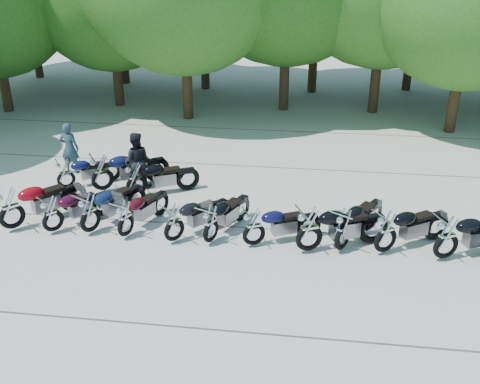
# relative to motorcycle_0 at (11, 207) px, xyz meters

# --- Properties ---
(ground) EXTENTS (90.00, 90.00, 0.00)m
(ground) POSITION_rel_motorcycle_0_xyz_m (6.22, -0.53, -0.72)
(ground) COLOR #AAA399
(ground) RESTS_ON ground
(motorcycle_0) EXTENTS (2.26, 2.41, 1.43)m
(motorcycle_0) POSITION_rel_motorcycle_0_xyz_m (0.00, 0.00, 0.00)
(motorcycle_0) COLOR maroon
(motorcycle_0) RESTS_ON ground
(motorcycle_1) EXTENTS (1.86, 2.10, 1.22)m
(motorcycle_1) POSITION_rel_motorcycle_0_xyz_m (1.17, 0.01, -0.11)
(motorcycle_1) COLOR #34071A
(motorcycle_1) RESTS_ON ground
(motorcycle_2) EXTENTS (1.76, 2.41, 1.33)m
(motorcycle_2) POSITION_rel_motorcycle_0_xyz_m (2.20, 0.11, -0.05)
(motorcycle_2) COLOR #0D1A39
(motorcycle_2) RESTS_ON ground
(motorcycle_3) EXTENTS (1.41, 2.24, 1.21)m
(motorcycle_3) POSITION_rel_motorcycle_0_xyz_m (3.23, 0.02, -0.11)
(motorcycle_3) COLOR #390710
(motorcycle_3) RESTS_ON ground
(motorcycle_4) EXTENTS (1.95, 2.11, 1.25)m
(motorcycle_4) POSITION_rel_motorcycle_0_xyz_m (4.59, -0.08, -0.09)
(motorcycle_4) COLOR black
(motorcycle_4) RESTS_ON ground
(motorcycle_5) EXTENTS (1.50, 2.27, 1.24)m
(motorcycle_5) POSITION_rel_motorcycle_0_xyz_m (5.56, -0.00, -0.10)
(motorcycle_5) COLOR black
(motorcycle_5) RESTS_ON ground
(motorcycle_6) EXTENTS (2.24, 1.53, 1.22)m
(motorcycle_6) POSITION_rel_motorcycle_0_xyz_m (6.72, -0.03, -0.10)
(motorcycle_6) COLOR #0C0B33
(motorcycle_6) RESTS_ON ground
(motorcycle_7) EXTENTS (2.64, 1.74, 1.44)m
(motorcycle_7) POSITION_rel_motorcycle_0_xyz_m (8.15, -0.16, 0.00)
(motorcycle_7) COLOR black
(motorcycle_7) RESTS_ON ground
(motorcycle_8) EXTENTS (1.89, 2.40, 1.35)m
(motorcycle_8) POSITION_rel_motorcycle_0_xyz_m (9.01, 0.05, -0.04)
(motorcycle_8) COLOR black
(motorcycle_8) RESTS_ON ground
(motorcycle_9) EXTENTS (2.40, 1.94, 1.36)m
(motorcycle_9) POSITION_rel_motorcycle_0_xyz_m (10.09, 0.04, -0.04)
(motorcycle_9) COLOR black
(motorcycle_9) RESTS_ON ground
(motorcycle_10) EXTENTS (2.54, 1.69, 1.38)m
(motorcycle_10) POSITION_rel_motorcycle_0_xyz_m (11.56, -0.09, -0.02)
(motorcycle_10) COLOR black
(motorcycle_10) RESTS_ON ground
(motorcycle_12) EXTENTS (2.03, 1.64, 1.15)m
(motorcycle_12) POSITION_rel_motorcycle_0_xyz_m (0.36, 2.79, -0.14)
(motorcycle_12) COLOR #0D123B
(motorcycle_12) RESTS_ON ground
(motorcycle_13) EXTENTS (2.51, 2.04, 1.42)m
(motorcycle_13) POSITION_rel_motorcycle_0_xyz_m (1.60, 2.75, -0.00)
(motorcycle_13) COLOR #0C1036
(motorcycle_13) RESTS_ON ground
(motorcycle_14) EXTENTS (2.35, 1.63, 1.29)m
(motorcycle_14) POSITION_rel_motorcycle_0_xyz_m (2.77, 2.52, -0.07)
(motorcycle_14) COLOR black
(motorcycle_14) RESTS_ON ground
(rider_0) EXTENTS (0.67, 0.46, 1.79)m
(rider_0) POSITION_rel_motorcycle_0_xyz_m (-0.02, 4.13, 0.18)
(rider_0) COLOR #203943
(rider_0) RESTS_ON ground
(rider_1) EXTENTS (1.05, 0.90, 1.87)m
(rider_1) POSITION_rel_motorcycle_0_xyz_m (2.58, 3.24, 0.22)
(rider_1) COLOR black
(rider_1) RESTS_ON ground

